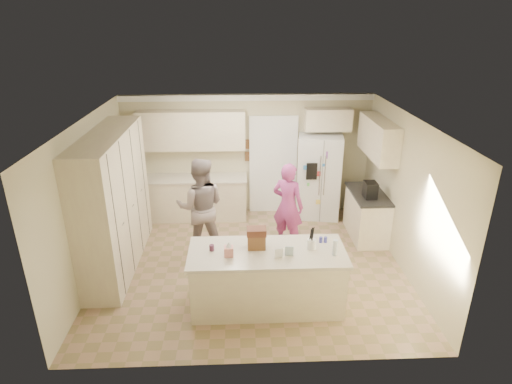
{
  "coord_description": "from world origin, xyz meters",
  "views": [
    {
      "loc": [
        -0.19,
        -6.46,
        4.08
      ],
      "look_at": [
        0.1,
        0.35,
        1.25
      ],
      "focal_mm": 30.0,
      "sensor_mm": 36.0,
      "label": 1
    }
  ],
  "objects_px": {
    "island_base": "(267,279)",
    "teen_girl": "(288,206)",
    "coffee_maker": "(370,190)",
    "dollhouse_body": "(256,241)",
    "refrigerator": "(319,176)",
    "tissue_box": "(229,251)",
    "teen_boy": "(201,207)",
    "utensil_crock": "(311,244)"
  },
  "relations": [
    {
      "from": "coffee_maker",
      "to": "teen_boy",
      "type": "relative_size",
      "value": 0.17
    },
    {
      "from": "tissue_box",
      "to": "teen_girl",
      "type": "distance_m",
      "value": 2.16
    },
    {
      "from": "utensil_crock",
      "to": "dollhouse_body",
      "type": "height_order",
      "value": "dollhouse_body"
    },
    {
      "from": "teen_girl",
      "to": "dollhouse_body",
      "type": "bearing_deg",
      "value": 99.33
    },
    {
      "from": "dollhouse_body",
      "to": "tissue_box",
      "type": "bearing_deg",
      "value": -153.43
    },
    {
      "from": "refrigerator",
      "to": "island_base",
      "type": "height_order",
      "value": "refrigerator"
    },
    {
      "from": "dollhouse_body",
      "to": "island_base",
      "type": "bearing_deg",
      "value": -33.69
    },
    {
      "from": "refrigerator",
      "to": "coffee_maker",
      "type": "height_order",
      "value": "refrigerator"
    },
    {
      "from": "coffee_maker",
      "to": "teen_girl",
      "type": "xyz_separation_m",
      "value": [
        -1.55,
        -0.12,
        -0.24
      ]
    },
    {
      "from": "tissue_box",
      "to": "dollhouse_body",
      "type": "height_order",
      "value": "dollhouse_body"
    },
    {
      "from": "dollhouse_body",
      "to": "utensil_crock",
      "type": "bearing_deg",
      "value": -3.58
    },
    {
      "from": "teen_boy",
      "to": "teen_girl",
      "type": "xyz_separation_m",
      "value": [
        1.58,
        0.16,
        -0.08
      ]
    },
    {
      "from": "coffee_maker",
      "to": "utensil_crock",
      "type": "distance_m",
      "value": 2.32
    },
    {
      "from": "tissue_box",
      "to": "teen_boy",
      "type": "distance_m",
      "value": 1.8
    },
    {
      "from": "refrigerator",
      "to": "teen_girl",
      "type": "relative_size",
      "value": 1.09
    },
    {
      "from": "coffee_maker",
      "to": "dollhouse_body",
      "type": "xyz_separation_m",
      "value": [
        -2.2,
        -1.8,
        -0.03
      ]
    },
    {
      "from": "island_base",
      "to": "tissue_box",
      "type": "height_order",
      "value": "tissue_box"
    },
    {
      "from": "island_base",
      "to": "utensil_crock",
      "type": "bearing_deg",
      "value": 4.4
    },
    {
      "from": "refrigerator",
      "to": "teen_boy",
      "type": "height_order",
      "value": "teen_boy"
    },
    {
      "from": "utensil_crock",
      "to": "tissue_box",
      "type": "xyz_separation_m",
      "value": [
        -1.2,
        -0.15,
        -0.0
      ]
    },
    {
      "from": "utensil_crock",
      "to": "refrigerator",
      "type": "bearing_deg",
      "value": 77.9
    },
    {
      "from": "tissue_box",
      "to": "teen_girl",
      "type": "xyz_separation_m",
      "value": [
        1.05,
        1.88,
        -0.17
      ]
    },
    {
      "from": "tissue_box",
      "to": "teen_boy",
      "type": "height_order",
      "value": "teen_boy"
    },
    {
      "from": "island_base",
      "to": "teen_boy",
      "type": "bearing_deg",
      "value": 123.76
    },
    {
      "from": "dollhouse_body",
      "to": "teen_boy",
      "type": "relative_size",
      "value": 0.14
    },
    {
      "from": "island_base",
      "to": "dollhouse_body",
      "type": "bearing_deg",
      "value": 146.31
    },
    {
      "from": "tissue_box",
      "to": "teen_girl",
      "type": "height_order",
      "value": "teen_girl"
    },
    {
      "from": "coffee_maker",
      "to": "tissue_box",
      "type": "relative_size",
      "value": 2.14
    },
    {
      "from": "coffee_maker",
      "to": "utensil_crock",
      "type": "xyz_separation_m",
      "value": [
        -1.4,
        -1.85,
        -0.07
      ]
    },
    {
      "from": "refrigerator",
      "to": "utensil_crock",
      "type": "distance_m",
      "value": 3.12
    },
    {
      "from": "teen_boy",
      "to": "utensil_crock",
      "type": "bearing_deg",
      "value": 138.12
    },
    {
      "from": "dollhouse_body",
      "to": "teen_girl",
      "type": "height_order",
      "value": "teen_girl"
    },
    {
      "from": "teen_girl",
      "to": "tissue_box",
      "type": "bearing_deg",
      "value": 91.31
    },
    {
      "from": "dollhouse_body",
      "to": "teen_boy",
      "type": "bearing_deg",
      "value": 121.53
    },
    {
      "from": "utensil_crock",
      "to": "teen_girl",
      "type": "xyz_separation_m",
      "value": [
        -0.15,
        1.73,
        -0.17
      ]
    },
    {
      "from": "utensil_crock",
      "to": "tissue_box",
      "type": "relative_size",
      "value": 1.07
    },
    {
      "from": "teen_boy",
      "to": "coffee_maker",
      "type": "bearing_deg",
      "value": -174.56
    },
    {
      "from": "coffee_maker",
      "to": "dollhouse_body",
      "type": "bearing_deg",
      "value": -140.71
    },
    {
      "from": "island_base",
      "to": "tissue_box",
      "type": "xyz_separation_m",
      "value": [
        -0.55,
        -0.1,
        0.56
      ]
    },
    {
      "from": "tissue_box",
      "to": "coffee_maker",
      "type": "bearing_deg",
      "value": 37.57
    },
    {
      "from": "island_base",
      "to": "teen_girl",
      "type": "xyz_separation_m",
      "value": [
        0.5,
        1.78,
        0.39
      ]
    },
    {
      "from": "refrigerator",
      "to": "utensil_crock",
      "type": "xyz_separation_m",
      "value": [
        -0.65,
        -3.05,
        0.1
      ]
    }
  ]
}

